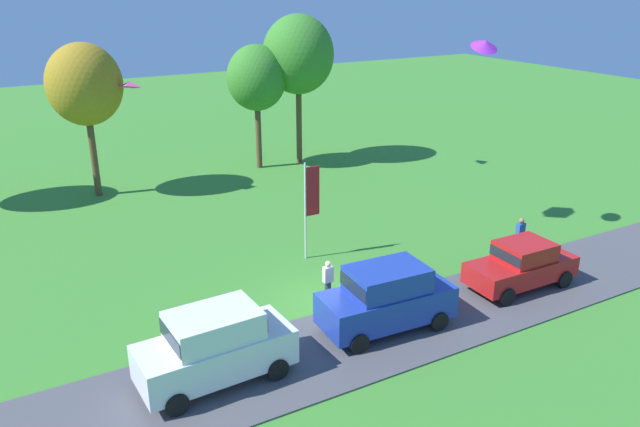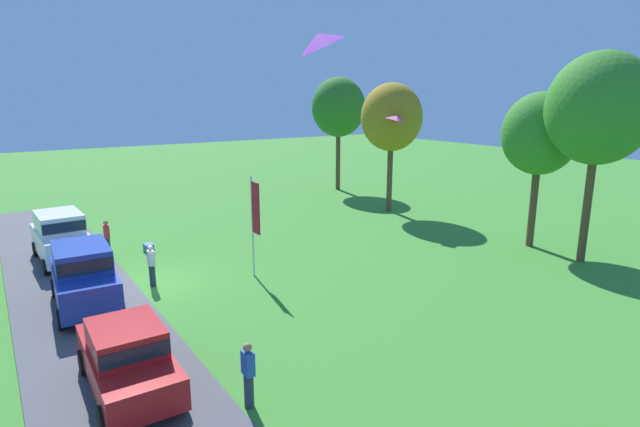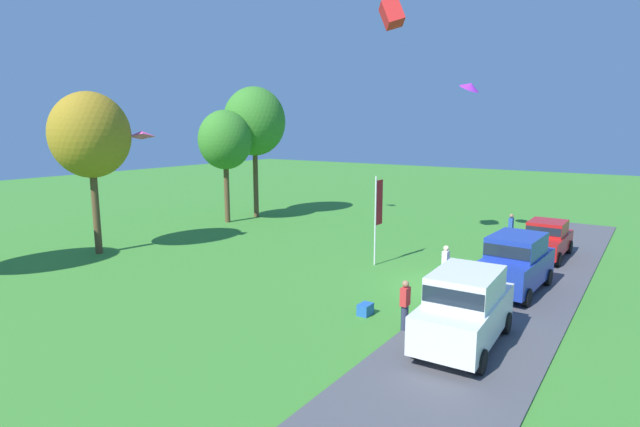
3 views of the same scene
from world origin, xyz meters
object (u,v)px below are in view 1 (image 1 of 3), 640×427
object	(u,v)px
tree_far_right	(256,78)
person_beside_suv	(520,236)
car_sedan_far_end	(522,263)
person_on_lawn	(328,282)
car_suv_near_entrance	(386,296)
cooler_box	(195,316)
kite_delta_high_right	(485,44)
tree_center_back	(298,55)
car_suv_by_flagpole	(215,344)
person_watching_sky	(195,326)
tree_right_of_center	(84,85)
flag_banner	(310,198)

from	to	relation	value
tree_far_right	person_beside_suv	bearing A→B (deg)	-76.37
car_sedan_far_end	person_on_lawn	world-z (taller)	car_sedan_far_end
car_suv_near_entrance	car_sedan_far_end	bearing A→B (deg)	-0.15
cooler_box	kite_delta_high_right	bearing A→B (deg)	4.46
tree_center_back	car_suv_by_flagpole	bearing A→B (deg)	-123.48
person_watching_sky	person_beside_suv	bearing A→B (deg)	1.13
car_suv_near_entrance	car_sedan_far_end	world-z (taller)	car_suv_near_entrance
car_sedan_far_end	tree_far_right	bearing A→B (deg)	95.86
car_sedan_far_end	tree_center_back	xyz separation A→B (m)	(0.71, 19.94, 5.85)
cooler_box	kite_delta_high_right	xyz separation A→B (m)	(13.52, 1.05, 8.57)
tree_right_of_center	tree_far_right	xyz separation A→B (m)	(10.06, 0.60, -0.47)
tree_right_of_center	kite_delta_high_right	world-z (taller)	kite_delta_high_right
cooler_box	kite_delta_high_right	distance (m)	16.05
tree_center_back	cooler_box	world-z (taller)	tree_center_back
tree_center_back	person_on_lawn	bearing A→B (deg)	-114.36
car_suv_near_entrance	cooler_box	xyz separation A→B (m)	(-5.53, 3.71, -1.10)
car_suv_near_entrance	tree_center_back	distance (m)	21.86
tree_right_of_center	flag_banner	distance (m)	14.89
person_on_lawn	kite_delta_high_right	bearing A→B (deg)	13.98
person_beside_suv	person_on_lawn	bearing A→B (deg)	178.00
car_sedan_far_end	cooler_box	bearing A→B (deg)	162.58
car_sedan_far_end	person_watching_sky	world-z (taller)	car_sedan_far_end
person_watching_sky	person_beside_suv	size ratio (longest dim) A/B	1.00
person_on_lawn	tree_far_right	world-z (taller)	tree_far_right
person_on_lawn	flag_banner	xyz separation A→B (m)	(1.39, 3.92, 1.83)
car_sedan_far_end	tree_right_of_center	distance (m)	23.54
car_suv_near_entrance	kite_delta_high_right	xyz separation A→B (m)	(7.99, 4.77, 7.47)
car_suv_by_flagpole	flag_banner	distance (m)	9.42
car_suv_by_flagpole	tree_center_back	xyz separation A→B (m)	(13.16, 19.90, 5.59)
person_on_lawn	kite_delta_high_right	world-z (taller)	kite_delta_high_right
tree_center_back	car_sedan_far_end	bearing A→B (deg)	-92.04
tree_far_right	flag_banner	bearing A→B (deg)	-105.15
person_watching_sky	kite_delta_high_right	xyz separation A→B (m)	(14.07, 2.80, 7.89)
flag_banner	cooler_box	world-z (taller)	flag_banner
person_on_lawn	tree_center_back	world-z (taller)	tree_center_back
tree_far_right	kite_delta_high_right	size ratio (longest dim) A/B	6.71
tree_far_right	cooler_box	bearing A→B (deg)	-120.90
person_beside_suv	tree_center_back	bearing A→B (deg)	95.04
tree_right_of_center	kite_delta_high_right	xyz separation A→B (m)	(13.77, -14.75, 2.67)
car_sedan_far_end	tree_right_of_center	bearing A→B (deg)	121.83
car_suv_near_entrance	tree_right_of_center	world-z (taller)	tree_right_of_center
tree_far_right	tree_center_back	distance (m)	3.05
person_on_lawn	cooler_box	size ratio (longest dim) A/B	3.05
person_watching_sky	person_on_lawn	size ratio (longest dim) A/B	1.00
car_sedan_far_end	flag_banner	xyz separation A→B (m)	(-5.75, 6.52, 1.67)
car_suv_near_entrance	person_on_lawn	xyz separation A→B (m)	(-0.79, 2.58, -0.42)
person_beside_suv	kite_delta_high_right	size ratio (longest dim) A/B	1.50
car_suv_by_flagpole	flag_banner	size ratio (longest dim) A/B	1.09
person_beside_suv	person_on_lawn	size ratio (longest dim) A/B	1.00
tree_right_of_center	flag_banner	world-z (taller)	tree_right_of_center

